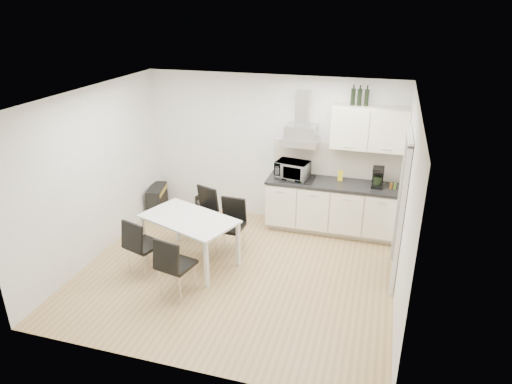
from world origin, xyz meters
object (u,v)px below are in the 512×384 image
Objects in this scene: chair_far_left at (201,215)px; chair_far_right at (230,227)px; chair_near_right at (177,265)px; chair_near_left at (144,246)px; kitchenette at (335,186)px; guitar_amp at (157,199)px; floor_speaker at (201,203)px; dining_table at (189,223)px.

chair_far_left is 1.00× the size of chair_far_right.
chair_near_left is at bearing 164.56° from chair_near_right.
kitchenette is 2.86× the size of chair_near_left.
guitar_amp is 2.41× the size of floor_speaker.
kitchenette is 2.64m from floor_speaker.
kitchenette reaches higher than chair_near_right.
chair_far_left is 1.21m from floor_speaker.
dining_table is 1.81× the size of chair_near_right.
chair_far_right is 1.00× the size of chair_near_left.
chair_near_left and chair_near_right have the same top height.
kitchenette is at bearing 5.71° from floor_speaker.
chair_near_left reaches higher than dining_table.
dining_table is 1.81× the size of chair_near_left.
chair_near_left reaches higher than guitar_amp.
chair_far_left is at bearing -44.93° from guitar_amp.
dining_table is 1.81× the size of chair_far_left.
chair_far_left is at bearing -23.47° from chair_far_right.
kitchenette is 3.34m from guitar_amp.
dining_table is 2.03m from guitar_amp.
chair_near_left is at bearing -78.62° from floor_speaker.
chair_near_right is (-1.79, -2.45, -0.39)m from kitchenette.
dining_table is at bearing 44.78° from chair_far_right.
chair_far_left and chair_near_right have the same top height.
guitar_amp is (-0.81, 1.93, -0.18)m from chair_near_left.
chair_near_left is at bearing 43.89° from chair_far_right.
dining_table is 1.81× the size of chair_far_right.
chair_far_left is 0.68m from chair_far_right.
chair_far_right is 1.00× the size of chair_near_right.
chair_near_right reaches higher than guitar_amp.
guitar_amp is (-3.28, -0.17, -0.57)m from kitchenette.
floor_speaker is (-0.60, 1.82, -0.53)m from dining_table.
chair_far_right reaches higher than dining_table.
chair_far_left is 1.34× the size of guitar_amp.
kitchenette reaches higher than chair_near_left.
chair_far_left is 3.24× the size of floor_speaker.
chair_near_right is at bearing -58.34° from dining_table.
chair_far_right is at bearing 173.71° from chair_far_left.
chair_far_right is at bearing -140.50° from kitchenette.
kitchenette is at bearing 60.62° from dining_table.
floor_speaker is (-2.55, 0.17, -0.69)m from kitchenette.
chair_near_right reaches higher than floor_speaker.
chair_near_left is 0.77m from chair_near_right.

